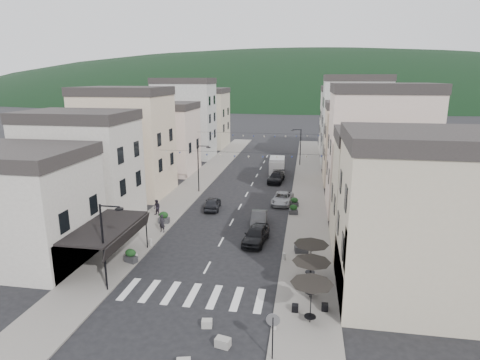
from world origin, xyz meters
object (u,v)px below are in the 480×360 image
object	(u,v)px
delivery_van	(277,166)
pedestrian_a	(162,223)
parked_car_c	(282,198)
parked_car_e	(212,203)
parked_car_b	(259,219)
pedestrian_b	(157,208)
parked_car_a	(256,235)
parked_car_d	(276,177)

from	to	relation	value
delivery_van	pedestrian_a	bearing A→B (deg)	-111.39
parked_car_c	delivery_van	size ratio (longest dim) A/B	0.82
pedestrian_a	parked_car_e	bearing A→B (deg)	79.51
parked_car_b	pedestrian_b	bearing A→B (deg)	172.60
delivery_van	pedestrian_b	bearing A→B (deg)	-119.71
parked_car_e	pedestrian_b	world-z (taller)	pedestrian_b
parked_car_e	delivery_van	xyz separation A→B (m)	(5.67, 17.79, 0.60)
delivery_van	pedestrian_a	xyz separation A→B (m)	(-8.64, -25.36, -0.33)
parked_car_b	pedestrian_b	world-z (taller)	pedestrian_b
parked_car_a	pedestrian_b	distance (m)	12.11
parked_car_b	parked_car_c	size ratio (longest dim) A/B	0.91
delivery_van	pedestrian_b	xyz separation A→B (m)	(-10.80, -21.06, -0.32)
parked_car_e	pedestrian_b	bearing A→B (deg)	26.12
parked_car_c	parked_car_e	world-z (taller)	parked_car_e
parked_car_c	parked_car_e	xyz separation A→B (m)	(-7.43, -3.29, 0.05)
parked_car_c	pedestrian_a	bearing A→B (deg)	-128.20
parked_car_a	parked_car_d	bearing A→B (deg)	96.98
parked_car_d	delivery_van	xyz separation A→B (m)	(-0.27, 4.88, 0.60)
parked_car_a	delivery_van	size ratio (longest dim) A/B	0.79
parked_car_c	parked_car_d	bearing A→B (deg)	104.34
parked_car_d	pedestrian_b	distance (m)	19.60
parked_car_a	parked_car_b	xyz separation A→B (m)	(-0.25, 4.19, -0.07)
parked_car_a	parked_car_d	xyz separation A→B (m)	(0.07, 21.24, -0.07)
parked_car_e	parked_car_b	bearing A→B (deg)	137.23
pedestrian_a	parked_car_b	bearing A→B (deg)	32.66
parked_car_d	parked_car_b	bearing A→B (deg)	-85.66
parked_car_a	parked_car_c	bearing A→B (deg)	89.55
delivery_van	pedestrian_b	size ratio (longest dim) A/B	3.31
parked_car_d	parked_car_e	distance (m)	14.21
parked_car_b	delivery_van	xyz separation A→B (m)	(0.04, 21.94, 0.60)
parked_car_a	parked_car_e	world-z (taller)	parked_car_a
pedestrian_a	pedestrian_b	size ratio (longest dim) A/B	1.00
parked_car_e	parked_car_d	bearing A→B (deg)	-121.16
delivery_van	parked_car_b	bearing A→B (deg)	-92.68
parked_car_b	parked_car_e	world-z (taller)	parked_car_b
parked_car_a	delivery_van	xyz separation A→B (m)	(-0.20, 26.13, 0.53)
parked_car_b	pedestrian_b	xyz separation A→B (m)	(-10.75, 0.87, 0.28)
parked_car_e	parked_car_a	bearing A→B (deg)	118.77
parked_car_c	pedestrian_a	world-z (taller)	pedestrian_a
parked_car_b	parked_car_a	bearing A→B (deg)	-89.37
parked_car_a	pedestrian_b	xyz separation A→B (m)	(-11.00, 5.06, 0.21)
parked_car_c	pedestrian_a	xyz separation A→B (m)	(-10.40, -10.87, 0.32)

